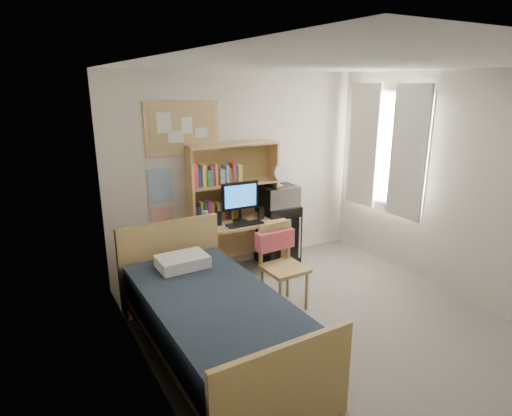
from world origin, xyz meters
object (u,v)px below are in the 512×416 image
desk_chair (285,268)px  speaker_right (261,213)px  desk_fan (279,176)px  bed (215,327)px  monitor (240,202)px  speaker_left (218,219)px  microwave (279,196)px  desk (239,247)px  bulletin_board (182,128)px  mini_fridge (277,234)px

desk_chair → speaker_right: (0.27, 0.98, 0.33)m
desk_chair → desk_fan: bearing=58.7°
bed → monitor: 1.90m
speaker_left → speaker_right: bearing=-0.0°
bed → microwave: microwave is taller
speaker_right → desk_fan: desk_fan is taller
desk → microwave: 0.88m
bed → desk_fan: 2.46m
microwave → speaker_left: bearing=-173.9°
desk_chair → desk_fan: desk_fan is taller
speaker_left → speaker_right: (0.60, -0.03, -0.01)m
speaker_right → microwave: size_ratio=0.34×
bulletin_board → speaker_right: 1.47m
mini_fridge → speaker_right: (-0.34, -0.12, 0.40)m
desk → bed: desk is taller
speaker_left → desk_fan: bearing=7.5°
monitor → desk: bearing=90.0°
bed → speaker_right: bearing=46.2°
speaker_right → microwave: 0.39m
bulletin_board → bed: 2.46m
mini_fridge → desk_fan: bearing=-90.0°
mini_fridge → monitor: bearing=-168.7°
speaker_right → desk: bearing=168.7°
bulletin_board → mini_fridge: bulletin_board is taller
bulletin_board → desk_fan: 1.42m
speaker_left → desk: bearing=11.3°
desk_chair → speaker_right: bearing=72.6°
monitor → desk_fan: (0.64, 0.09, 0.26)m
desk_fan → monitor: bearing=-170.4°
bulletin_board → bed: bearing=-103.8°
bed → mini_fridge: bearing=42.0°
desk_chair → speaker_left: (-0.33, 1.02, 0.34)m
speaker_right → microwave: microwave is taller
speaker_right → desk_fan: 0.56m
microwave → monitor: bearing=-170.4°
monitor → bed: bearing=-122.4°
desk_fan → desk_chair: bearing=-117.6°
bulletin_board → desk: bearing=-26.8°
desk → desk_fan: bearing=5.6°
monitor → speaker_right: bearing=-0.0°
desk → desk_chair: (0.02, -1.06, 0.11)m
bulletin_board → desk: bulletin_board is taller
desk_chair → mini_fridge: 1.27m
desk_fan → bulletin_board: bearing=169.4°
bulletin_board → speaker_left: size_ratio=5.57×
speaker_left → microwave: size_ratio=0.36×
desk → microwave: size_ratio=2.51×
bulletin_board → microwave: 1.57m
desk → monitor: 0.63m
microwave → bulletin_board: bearing=169.4°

